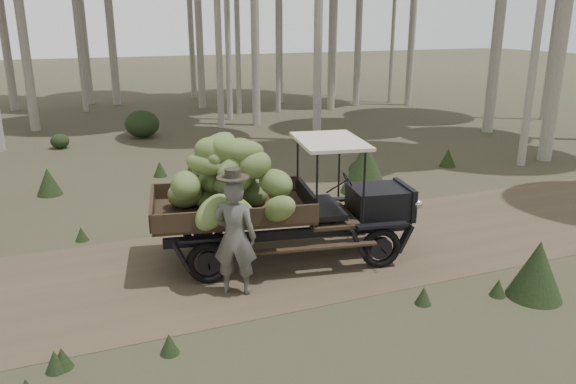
{
  "coord_description": "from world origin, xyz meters",
  "views": [
    {
      "loc": [
        -1.68,
        -9.16,
        4.38
      ],
      "look_at": [
        2.02,
        -0.01,
        1.3
      ],
      "focal_mm": 35.0,
      "sensor_mm": 36.0,
      "label": 1
    }
  ],
  "objects": [
    {
      "name": "ground",
      "position": [
        0.0,
        0.0,
        0.0
      ],
      "size": [
        120.0,
        120.0,
        0.0
      ],
      "primitive_type": "plane",
      "color": "#473D2B",
      "rests_on": "ground"
    },
    {
      "name": "banana_truck",
      "position": [
        1.4,
        0.15,
        1.46
      ],
      "size": [
        5.12,
        2.69,
        2.53
      ],
      "rotation": [
        0.0,
        0.0,
        -0.18
      ],
      "color": "black",
      "rests_on": "ground"
    },
    {
      "name": "undergrowth",
      "position": [
        -2.2,
        -0.79,
        0.54
      ],
      "size": [
        20.01,
        25.15,
        1.4
      ],
      "color": "#233319",
      "rests_on": "ground"
    },
    {
      "name": "farmer",
      "position": [
        0.67,
        -1.02,
        1.01
      ],
      "size": [
        0.85,
        0.74,
        2.13
      ],
      "rotation": [
        0.0,
        0.0,
        2.68
      ],
      "color": "#53514C",
      "rests_on": "ground"
    },
    {
      "name": "dirt_track",
      "position": [
        0.0,
        0.0,
        0.0
      ],
      "size": [
        70.0,
        4.0,
        0.01
      ],
      "primitive_type": "cube",
      "color": "brown",
      "rests_on": "ground"
    }
  ]
}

